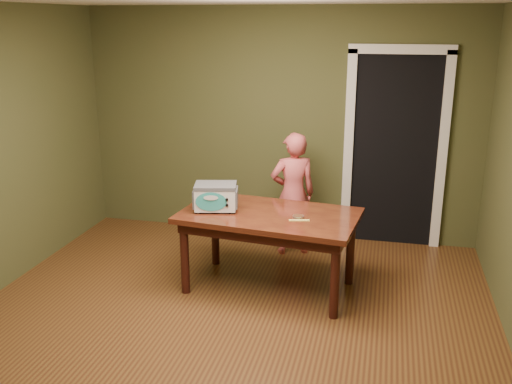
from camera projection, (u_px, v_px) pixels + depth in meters
floor at (217, 341)px, 4.52m from camera, size 5.00×5.00×0.00m
room_shell at (212, 129)px, 4.02m from camera, size 4.52×5.02×2.61m
doorway at (395, 146)px, 6.52m from camera, size 1.10×0.66×2.25m
dining_table at (269, 223)px, 5.24m from camera, size 1.69×1.08×0.75m
toy_oven at (216, 196)px, 5.26m from camera, size 0.45×0.35×0.25m
baking_pan at (298, 217)px, 5.08m from camera, size 0.10×0.10×0.02m
spatula at (299, 220)px, 5.01m from camera, size 0.18×0.07×0.01m
child at (293, 194)px, 6.06m from camera, size 0.57×0.48×1.33m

